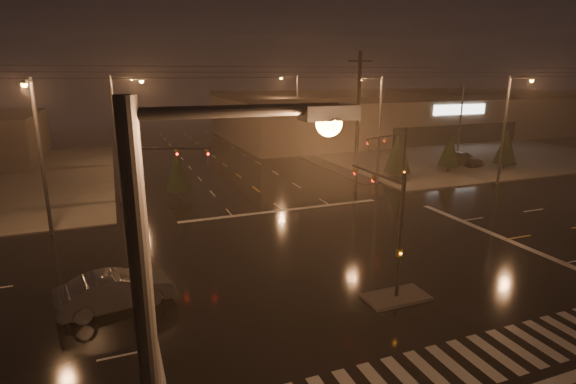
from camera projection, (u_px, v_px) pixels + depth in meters
name	position (u px, v px, depth m)	size (l,w,h in m)	color
ground	(354.00, 265.00, 24.62)	(140.00, 140.00, 0.00)	black
sidewalk_ne	(437.00, 149.00, 62.16)	(36.00, 36.00, 0.12)	#494641
median_island	(396.00, 297.00, 21.00)	(3.00, 1.60, 0.15)	#494641
crosswalk	(475.00, 360.00, 16.52)	(15.00, 2.60, 0.01)	beige
stop_bar_far	(283.00, 210.00, 34.53)	(16.00, 0.50, 0.01)	beige
parking_lot	(476.00, 149.00, 62.12)	(50.00, 24.00, 0.08)	black
retail_building	(401.00, 112.00, 77.35)	(60.20, 28.30, 7.20)	#706550
signal_mast_median	(390.00, 217.00, 20.90)	(0.25, 4.59, 6.00)	black
signal_mast_ne	(397.00, 156.00, 36.12)	(4.84, 1.86, 6.00)	black
signal_mast_nw	(152.00, 174.00, 29.45)	(4.84, 1.86, 6.00)	black
streetlight_1	(119.00, 131.00, 35.43)	(2.77, 0.32, 10.00)	#38383A
streetlight_2	(116.00, 114.00, 49.84)	(2.77, 0.32, 10.00)	#38383A
streetlight_3	(377.00, 123.00, 41.48)	(2.77, 0.32, 10.00)	#38383A
streetlight_4	(295.00, 108.00, 59.49)	(2.77, 0.32, 10.00)	#38383A
streetlight_5	(39.00, 147.00, 27.60)	(0.32, 2.77, 10.00)	#38383A
streetlight_6	(508.00, 123.00, 40.94)	(0.32, 2.77, 10.00)	#38383A
utility_pole_1	(358.00, 123.00, 38.47)	(2.20, 0.32, 12.00)	black
conifer_0	(398.00, 152.00, 44.09)	(2.65, 2.65, 4.85)	black
conifer_1	(450.00, 150.00, 47.18)	(2.25, 2.25, 4.22)	black
conifer_2	(506.00, 146.00, 48.57)	(2.42, 2.42, 4.48)	black
conifer_3	(178.00, 171.00, 37.32)	(2.12, 2.12, 4.02)	black
car_parked	(462.00, 158.00, 51.17)	(1.96, 4.86, 1.66)	black
car_crossing	(116.00, 290.00, 20.05)	(1.74, 5.00, 1.65)	#56575E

